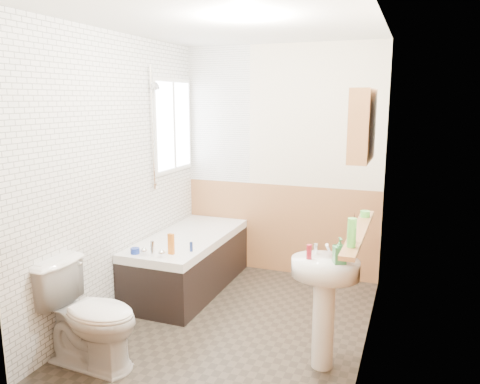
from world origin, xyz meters
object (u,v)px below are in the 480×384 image
bathtub (189,261)px  toilet (89,316)px  pine_shelf (359,232)px  medicine_cabinet (362,125)px  sink (325,291)px

bathtub → toilet: bearing=-91.1°
pine_shelf → medicine_cabinet: size_ratio=2.21×
sink → pine_shelf: size_ratio=0.75×
pine_shelf → medicine_cabinet: 0.76m
toilet → pine_shelf: size_ratio=0.63×
toilet → bathtub: bearing=2.5°
toilet → sink: (1.60, 0.57, 0.20)m
bathtub → medicine_cabinet: size_ratio=2.81×
toilet → pine_shelf: pine_shelf is taller
bathtub → sink: bearing=-31.5°
sink → medicine_cabinet: (0.17, 0.29, 1.16)m
bathtub → toilet: size_ratio=2.02×
medicine_cabinet → pine_shelf: bearing=-77.7°
bathtub → medicine_cabinet: medicine_cabinet is taller
medicine_cabinet → toilet: bearing=-154.1°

